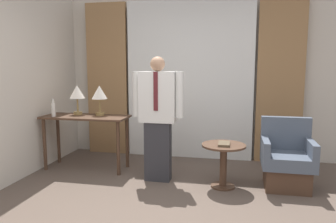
# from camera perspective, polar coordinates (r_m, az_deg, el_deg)

# --- Properties ---
(wall_back) EXTENTS (10.00, 0.06, 2.70)m
(wall_back) POSITION_cam_1_polar(r_m,az_deg,el_deg) (5.53, 3.89, 6.08)
(wall_back) COLOR beige
(wall_back) RESTS_ON ground_plane
(curtain_sheer_center) EXTENTS (2.07, 0.06, 2.58)m
(curtain_sheer_center) POSITION_cam_1_polar(r_m,az_deg,el_deg) (5.40, 3.69, 5.40)
(curtain_sheer_center) COLOR white
(curtain_sheer_center) RESTS_ON ground_plane
(curtain_drape_left) EXTENTS (0.71, 0.06, 2.58)m
(curtain_drape_left) POSITION_cam_1_polar(r_m,az_deg,el_deg) (5.78, -10.55, 5.46)
(curtain_drape_left) COLOR #997047
(curtain_drape_left) RESTS_ON ground_plane
(curtain_drape_right) EXTENTS (0.71, 0.06, 2.58)m
(curtain_drape_right) POSITION_cam_1_polar(r_m,az_deg,el_deg) (5.39, 18.97, 4.97)
(curtain_drape_right) COLOR #997047
(curtain_drape_right) RESTS_ON ground_plane
(desk) EXTENTS (1.26, 0.50, 0.80)m
(desk) POSITION_cam_1_polar(r_m,az_deg,el_deg) (5.00, -14.13, -2.23)
(desk) COLOR #4C3323
(desk) RESTS_ON ground_plane
(table_lamp_left) EXTENTS (0.23, 0.23, 0.44)m
(table_lamp_left) POSITION_cam_1_polar(r_m,az_deg,el_deg) (5.12, -15.54, 3.08)
(table_lamp_left) COLOR #9E7F47
(table_lamp_left) RESTS_ON desk
(table_lamp_right) EXTENTS (0.23, 0.23, 0.44)m
(table_lamp_right) POSITION_cam_1_polar(r_m,az_deg,el_deg) (4.97, -11.86, 3.06)
(table_lamp_right) COLOR #9E7F47
(table_lamp_right) RESTS_ON desk
(bottle_near_edge) EXTENTS (0.06, 0.06, 0.26)m
(bottle_near_edge) POSITION_cam_1_polar(r_m,az_deg,el_deg) (5.04, -19.34, 0.37)
(bottle_near_edge) COLOR silver
(bottle_near_edge) RESTS_ON desk
(person) EXTENTS (0.68, 0.22, 1.65)m
(person) POSITION_cam_1_polar(r_m,az_deg,el_deg) (4.32, -1.79, -0.59)
(person) COLOR #2D2D33
(person) RESTS_ON ground_plane
(armchair) EXTENTS (0.62, 0.59, 0.87)m
(armchair) POSITION_cam_1_polar(r_m,az_deg,el_deg) (4.44, 19.95, -8.24)
(armchair) COLOR #4C3323
(armchair) RESTS_ON ground_plane
(side_table) EXTENTS (0.55, 0.55, 0.56)m
(side_table) POSITION_cam_1_polar(r_m,az_deg,el_deg) (4.23, 9.63, -8.03)
(side_table) COLOR #4C3323
(side_table) RESTS_ON ground_plane
(book) EXTENTS (0.14, 0.25, 0.03)m
(book) POSITION_cam_1_polar(r_m,az_deg,el_deg) (4.15, 9.74, -5.56)
(book) COLOR brown
(book) RESTS_ON side_table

